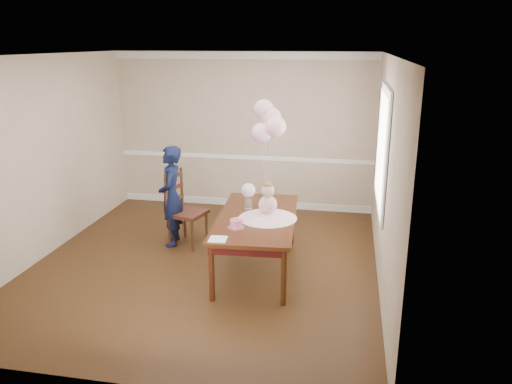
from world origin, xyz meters
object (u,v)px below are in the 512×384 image
object	(u,v)px
dining_table_top	(257,218)
woman	(171,196)
birthday_cake	(236,223)
dining_chair_seat	(188,213)

from	to	relation	value
dining_table_top	woman	size ratio (longest dim) A/B	1.33
birthday_cake	woman	world-z (taller)	woman
birthday_cake	dining_chair_seat	xyz separation A→B (m)	(-0.97, 1.07, -0.30)
dining_table_top	dining_chair_seat	xyz separation A→B (m)	(-1.13, 0.62, -0.22)
dining_table_top	birthday_cake	size ratio (longest dim) A/B	13.33
dining_chair_seat	woman	xyz separation A→B (m)	(-0.23, -0.01, 0.25)
dining_table_top	dining_chair_seat	world-z (taller)	dining_table_top
birthday_cake	woman	size ratio (longest dim) A/B	0.10
birthday_cake	dining_table_top	bearing A→B (deg)	69.88
woman	dining_table_top	bearing A→B (deg)	52.37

